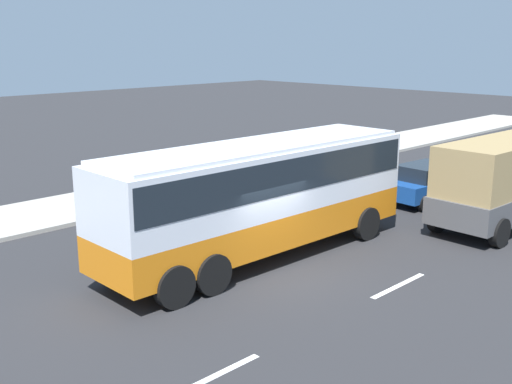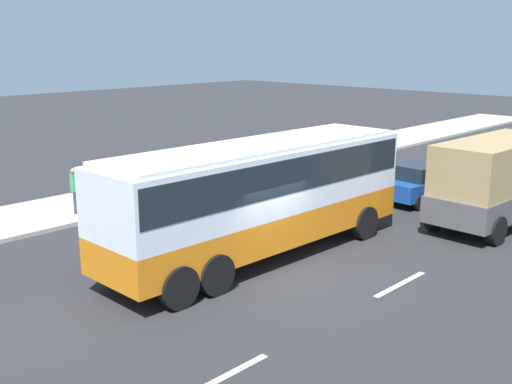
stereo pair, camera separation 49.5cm
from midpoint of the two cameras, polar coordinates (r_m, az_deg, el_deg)
The scene contains 7 objects.
ground_plane at distance 17.88m, azimuth 2.09°, elevation -7.29°, with size 120.00×120.00×0.00m, color #28282B.
sidewalk_curb at distance 25.39m, azimuth -14.57°, elevation -1.14°, with size 80.00×4.00×0.15m, color #A8A399.
lane_centreline at distance 13.47m, azimuth 1.13°, elevation -14.71°, with size 28.39×0.16×0.01m.
coach_bus at distance 18.45m, azimuth 1.12°, elevation 0.39°, with size 10.63×2.94×3.47m.
cargo_truck at distance 24.02m, azimuth 22.91°, elevation 1.19°, with size 8.17×2.78×3.06m.
car_blue_saloon at distance 26.16m, azimuth 15.88°, elevation 0.88°, with size 4.20×2.07×1.56m.
pedestrian_near_curb at distance 23.92m, azimuth -15.31°, elevation 0.51°, with size 0.32×0.32×1.71m.
Camera 1 is at (-12.04, -11.54, 6.44)m, focal length 43.78 mm.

